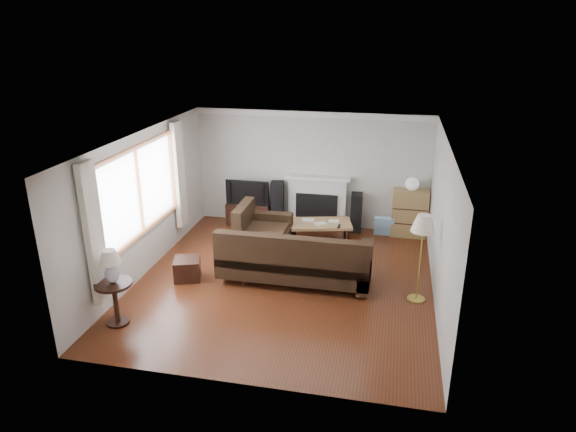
% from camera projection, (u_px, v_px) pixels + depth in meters
% --- Properties ---
extents(room, '(5.10, 5.60, 2.54)m').
position_uv_depth(room, '(284.00, 214.00, 8.45)').
color(room, '#532512').
rests_on(room, ground).
extents(window, '(0.12, 2.74, 1.54)m').
position_uv_depth(window, '(140.00, 191.00, 8.63)').
color(window, brown).
rests_on(window, room).
extents(curtain_near, '(0.10, 0.35, 2.10)m').
position_uv_depth(curtain_near, '(94.00, 233.00, 7.29)').
color(curtain_near, silver).
rests_on(curtain_near, room).
extents(curtain_far, '(0.10, 0.35, 2.10)m').
position_uv_depth(curtain_far, '(179.00, 175.00, 10.07)').
color(curtain_far, silver).
rests_on(curtain_far, room).
extents(fireplace, '(1.40, 0.26, 1.15)m').
position_uv_depth(fireplace, '(317.00, 202.00, 11.08)').
color(fireplace, white).
rests_on(fireplace, room).
extents(tv_stand, '(0.97, 0.43, 0.48)m').
position_uv_depth(tv_stand, '(249.00, 213.00, 11.35)').
color(tv_stand, black).
rests_on(tv_stand, ground).
extents(television, '(0.95, 0.12, 0.55)m').
position_uv_depth(television, '(249.00, 191.00, 11.17)').
color(television, black).
rests_on(television, tv_stand).
extents(speaker_left, '(0.32, 0.37, 0.99)m').
position_uv_depth(speaker_left, '(277.00, 204.00, 11.17)').
color(speaker_left, black).
rests_on(speaker_left, ground).
extents(speaker_right, '(0.25, 0.30, 0.85)m').
position_uv_depth(speaker_right, '(356.00, 213.00, 10.88)').
color(speaker_right, black).
rests_on(speaker_right, ground).
extents(bookshelf, '(0.73, 0.35, 1.00)m').
position_uv_depth(bookshelf, '(410.00, 213.00, 10.62)').
color(bookshelf, olive).
rests_on(bookshelf, ground).
extents(globe_lamp, '(0.28, 0.28, 0.28)m').
position_uv_depth(globe_lamp, '(412.00, 184.00, 10.40)').
color(globe_lamp, white).
rests_on(globe_lamp, bookshelf).
extents(sectional_sofa, '(2.80, 2.05, 0.91)m').
position_uv_depth(sectional_sofa, '(295.00, 256.00, 8.78)').
color(sectional_sofa, black).
rests_on(sectional_sofa, ground).
extents(coffee_table, '(1.32, 0.91, 0.47)m').
position_uv_depth(coffee_table, '(321.00, 233.00, 10.31)').
color(coffee_table, '#9F784C').
rests_on(coffee_table, ground).
extents(footstool, '(0.55, 0.55, 0.37)m').
position_uv_depth(footstool, '(187.00, 269.00, 8.93)').
color(footstool, black).
rests_on(footstool, ground).
extents(floor_lamp, '(0.50, 0.50, 1.47)m').
position_uv_depth(floor_lamp, '(420.00, 259.00, 8.04)').
color(floor_lamp, gold).
rests_on(floor_lamp, ground).
extents(side_table, '(0.54, 0.54, 0.68)m').
position_uv_depth(side_table, '(116.00, 303.00, 7.54)').
color(side_table, black).
rests_on(side_table, ground).
extents(table_lamp, '(0.31, 0.31, 0.51)m').
position_uv_depth(table_lamp, '(111.00, 267.00, 7.33)').
color(table_lamp, silver).
rests_on(table_lamp, side_table).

